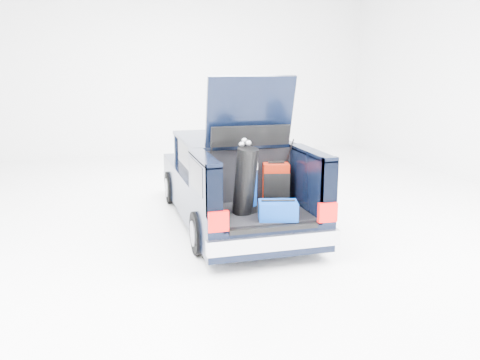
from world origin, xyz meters
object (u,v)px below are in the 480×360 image
object	(u,v)px
car	(230,182)
blue_golf_bag	(249,185)
black_golf_bag	(245,181)
red_suitcase	(276,183)
blue_duffel	(278,210)

from	to	relation	value
car	blue_golf_bag	distance (m)	1.60
car	black_golf_bag	size ratio (longest dim) A/B	4.42
black_golf_bag	blue_golf_bag	distance (m)	0.16
red_suitcase	car	bearing A→B (deg)	120.21
red_suitcase	blue_golf_bag	xyz separation A→B (m)	(-0.53, -0.37, 0.09)
car	black_golf_bag	world-z (taller)	car
blue_golf_bag	black_golf_bag	bearing A→B (deg)	-138.43
car	black_golf_bag	distance (m)	1.72
car	black_golf_bag	bearing A→B (deg)	-97.51
car	blue_golf_bag	xyz separation A→B (m)	(-0.14, -1.56, 0.31)
red_suitcase	blue_duffel	bearing A→B (deg)	-95.63
blue_golf_bag	blue_duffel	size ratio (longest dim) A/B	1.46
black_golf_bag	blue_golf_bag	xyz separation A→B (m)	(0.08, 0.10, -0.09)
red_suitcase	black_golf_bag	size ratio (longest dim) A/B	0.59
black_golf_bag	car	bearing A→B (deg)	58.63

